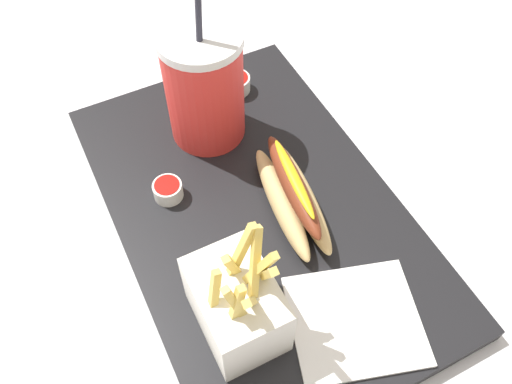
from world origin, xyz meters
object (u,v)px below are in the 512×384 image
object	(u,v)px
fries_basket	(237,304)
soda_cup	(205,86)
ketchup_cup_2	(236,83)
napkin_stack	(355,320)
hot_dog_1	(292,195)
ketchup_cup_1	(168,190)

from	to	relation	value
fries_basket	soda_cup	bearing A→B (deg)	162.35
soda_cup	fries_basket	bearing A→B (deg)	-17.65
fries_basket	ketchup_cup_2	distance (m)	0.33
napkin_stack	fries_basket	bearing A→B (deg)	-116.44
soda_cup	ketchup_cup_2	distance (m)	0.10
soda_cup	ketchup_cup_2	world-z (taller)	soda_cup
fries_basket	hot_dog_1	bearing A→B (deg)	130.32
hot_dog_1	ketchup_cup_2	bearing A→B (deg)	172.44
fries_basket	ketchup_cup_1	distance (m)	0.18
ketchup_cup_1	napkin_stack	distance (m)	0.25
hot_dog_1	ketchup_cup_2	distance (m)	0.20
fries_basket	hot_dog_1	world-z (taller)	fries_basket
hot_dog_1	napkin_stack	bearing A→B (deg)	-3.53
ketchup_cup_1	napkin_stack	world-z (taller)	ketchup_cup_1
hot_dog_1	napkin_stack	distance (m)	0.15
ketchup_cup_1	napkin_stack	xyz separation A→B (m)	(0.23, 0.11, -0.01)
fries_basket	napkin_stack	size ratio (longest dim) A/B	1.17
soda_cup	napkin_stack	xyz separation A→B (m)	(0.30, 0.03, -0.07)
ketchup_cup_1	napkin_stack	size ratio (longest dim) A/B	0.27
soda_cup	hot_dog_1	world-z (taller)	soda_cup
hot_dog_1	ketchup_cup_1	world-z (taller)	hot_dog_1
fries_basket	napkin_stack	world-z (taller)	fries_basket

